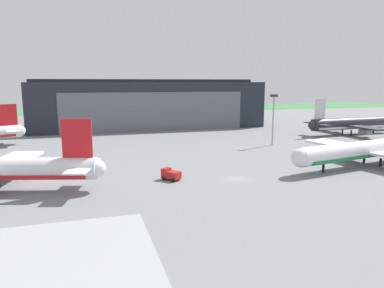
% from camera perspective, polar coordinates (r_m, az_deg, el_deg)
% --- Properties ---
extents(ground_plane, '(440.00, 440.00, 0.00)m').
position_cam_1_polar(ground_plane, '(72.68, 6.95, -5.55)').
color(ground_plane, slate).
extents(grass_field_strip, '(440.00, 56.00, 0.08)m').
position_cam_1_polar(grass_field_strip, '(255.93, -10.38, 5.40)').
color(grass_field_strip, '#3E7E41').
rests_on(grass_field_strip, ground_plane).
extents(maintenance_hangar, '(94.84, 36.53, 20.40)m').
position_cam_1_polar(maintenance_hangar, '(158.78, -7.12, 6.36)').
color(maintenance_hangar, '#232833').
rests_on(maintenance_hangar, ground_plane).
extents(airliner_near_left, '(44.97, 35.30, 12.88)m').
position_cam_1_polar(airliner_near_left, '(92.42, 26.32, -0.81)').
color(airliner_near_left, white).
rests_on(airliner_near_left, ground_plane).
extents(airliner_far_right, '(36.61, 31.00, 13.48)m').
position_cam_1_polar(airliner_far_right, '(144.72, 23.96, 2.93)').
color(airliner_far_right, '#282B33').
rests_on(airliner_far_right, ground_plane).
extents(fuel_bowser, '(3.82, 4.15, 2.23)m').
position_cam_1_polar(fuel_bowser, '(71.33, -3.42, -4.86)').
color(fuel_bowser, '#AD1E19').
rests_on(fuel_bowser, ground_plane).
extents(apron_light_mast, '(2.40, 0.50, 15.56)m').
position_cam_1_polar(apron_light_mast, '(111.70, 12.83, 4.54)').
color(apron_light_mast, '#99999E').
rests_on(apron_light_mast, ground_plane).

